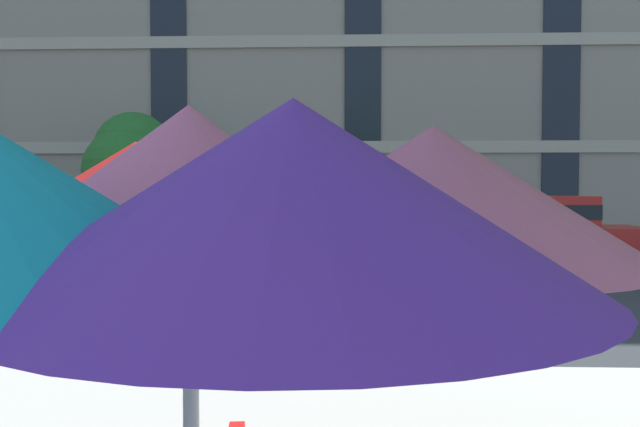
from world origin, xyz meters
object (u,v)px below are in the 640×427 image
at_px(sedan_silver, 243,232).
at_px(sedan_red, 541,233).
at_px(street_tree_left, 129,163).
at_px(patio_umbrella, 189,193).

bearing_deg(sedan_silver, sedan_red, 0.00).
bearing_deg(street_tree_left, sedan_red, -14.79).
distance_m(sedan_red, patio_umbrella, 13.65).
bearing_deg(street_tree_left, sedan_silver, -37.58).
distance_m(sedan_silver, patio_umbrella, 12.87).
relative_size(sedan_silver, sedan_red, 1.00).
relative_size(sedan_silver, patio_umbrella, 1.33).
bearing_deg(patio_umbrella, sedan_red, 68.84).
relative_size(sedan_red, street_tree_left, 1.09).
xyz_separation_m(sedan_red, street_tree_left, (-10.22, 2.70, 1.67)).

